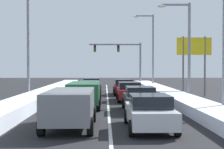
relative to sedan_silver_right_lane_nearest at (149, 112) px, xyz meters
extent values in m
plane|color=black|center=(-1.71, 9.89, -0.76)|extent=(120.00, 120.00, 0.00)
cube|color=silver|center=(-1.71, 13.98, -0.76)|extent=(0.14, 45.04, 0.01)
cube|color=silver|center=(3.59, 13.98, -0.45)|extent=(2.07, 45.04, 0.63)
cube|color=silver|center=(-7.01, 13.98, -0.39)|extent=(1.96, 45.04, 0.75)
cube|color=#B7BABF|center=(0.00, 0.04, -0.13)|extent=(1.82, 4.50, 0.70)
cube|color=black|center=(0.00, -0.11, 0.47)|extent=(1.64, 2.20, 0.55)
cube|color=red|center=(-0.69, -2.16, -0.01)|extent=(0.24, 0.08, 0.14)
cube|color=red|center=(0.69, -2.16, -0.01)|extent=(0.24, 0.08, 0.14)
cylinder|color=black|center=(-0.89, 1.59, -0.43)|extent=(0.22, 0.66, 0.66)
cylinder|color=black|center=(0.89, 1.59, -0.43)|extent=(0.22, 0.66, 0.66)
cylinder|color=black|center=(-0.89, -1.51, -0.43)|extent=(0.22, 0.66, 0.66)
cylinder|color=black|center=(0.89, -1.51, -0.43)|extent=(0.22, 0.66, 0.66)
cube|color=#38383D|center=(0.20, 6.08, -0.13)|extent=(1.82, 4.50, 0.70)
cube|color=black|center=(0.20, 5.93, 0.47)|extent=(1.64, 2.20, 0.55)
cube|color=red|center=(-0.50, 3.88, -0.01)|extent=(0.24, 0.08, 0.14)
cube|color=red|center=(0.89, 3.88, -0.01)|extent=(0.24, 0.08, 0.14)
cylinder|color=black|center=(-0.69, 7.63, -0.43)|extent=(0.22, 0.66, 0.66)
cylinder|color=black|center=(1.09, 7.63, -0.43)|extent=(0.22, 0.66, 0.66)
cylinder|color=black|center=(-0.69, 4.53, -0.43)|extent=(0.22, 0.66, 0.66)
cylinder|color=black|center=(1.09, 4.53, -0.43)|extent=(0.22, 0.66, 0.66)
cube|color=maroon|center=(-0.01, 12.28, -0.13)|extent=(1.82, 4.50, 0.70)
cube|color=black|center=(-0.01, 12.13, 0.47)|extent=(1.64, 2.20, 0.55)
cube|color=red|center=(-0.70, 10.08, -0.01)|extent=(0.24, 0.08, 0.14)
cube|color=red|center=(0.69, 10.08, -0.01)|extent=(0.24, 0.08, 0.14)
cylinder|color=black|center=(-0.90, 13.83, -0.43)|extent=(0.22, 0.66, 0.66)
cylinder|color=black|center=(0.88, 13.83, -0.43)|extent=(0.22, 0.66, 0.66)
cylinder|color=black|center=(-0.90, 10.73, -0.43)|extent=(0.22, 0.66, 0.66)
cylinder|color=black|center=(0.88, 10.73, -0.43)|extent=(0.22, 0.66, 0.66)
cube|color=maroon|center=(-0.11, 18.34, -0.13)|extent=(1.82, 4.50, 0.70)
cube|color=black|center=(-0.11, 18.19, 0.47)|extent=(1.64, 2.20, 0.55)
cube|color=red|center=(-0.81, 16.14, -0.01)|extent=(0.24, 0.08, 0.14)
cube|color=red|center=(0.58, 16.14, -0.01)|extent=(0.24, 0.08, 0.14)
cylinder|color=black|center=(-1.00, 19.89, -0.43)|extent=(0.22, 0.66, 0.66)
cylinder|color=black|center=(0.78, 19.89, -0.43)|extent=(0.22, 0.66, 0.66)
cylinder|color=black|center=(-1.00, 16.79, -0.43)|extent=(0.22, 0.66, 0.66)
cylinder|color=black|center=(0.78, 16.79, -0.43)|extent=(0.22, 0.66, 0.66)
cube|color=slate|center=(-3.45, 0.38, 0.28)|extent=(1.95, 4.90, 1.25)
cube|color=black|center=(-3.45, -2.03, 0.56)|extent=(1.56, 0.06, 0.55)
cube|color=red|center=(-4.23, -2.02, 0.18)|extent=(0.20, 0.08, 0.28)
cube|color=red|center=(-2.67, -2.02, 0.18)|extent=(0.20, 0.08, 0.28)
cylinder|color=black|center=(-4.41, 2.08, -0.39)|extent=(0.25, 0.74, 0.74)
cylinder|color=black|center=(-2.50, 2.08, -0.39)|extent=(0.25, 0.74, 0.74)
cylinder|color=black|center=(-4.41, -1.32, -0.39)|extent=(0.25, 0.74, 0.74)
cylinder|color=black|center=(-2.50, -1.32, -0.39)|extent=(0.25, 0.74, 0.74)
cube|color=#1E5633|center=(-3.28, 7.70, 0.28)|extent=(1.95, 4.90, 1.25)
cube|color=black|center=(-3.28, 5.29, 0.56)|extent=(1.56, 0.06, 0.55)
cube|color=red|center=(-4.06, 5.30, 0.18)|extent=(0.20, 0.08, 0.28)
cube|color=red|center=(-2.50, 5.30, 0.18)|extent=(0.20, 0.08, 0.28)
cylinder|color=black|center=(-4.24, 9.40, -0.39)|extent=(0.25, 0.74, 0.74)
cylinder|color=black|center=(-2.33, 9.40, -0.39)|extent=(0.25, 0.74, 0.74)
cylinder|color=black|center=(-4.24, 6.00, -0.39)|extent=(0.25, 0.74, 0.74)
cylinder|color=black|center=(-2.33, 6.00, -0.39)|extent=(0.25, 0.74, 0.74)
cube|color=black|center=(-3.27, 14.88, -0.13)|extent=(1.82, 4.50, 0.70)
cube|color=black|center=(-3.27, 14.73, 0.47)|extent=(1.64, 2.20, 0.55)
cube|color=red|center=(-3.97, 12.68, -0.01)|extent=(0.24, 0.08, 0.14)
cube|color=red|center=(-2.58, 12.68, -0.01)|extent=(0.24, 0.08, 0.14)
cylinder|color=black|center=(-4.16, 16.43, -0.43)|extent=(0.22, 0.66, 0.66)
cylinder|color=black|center=(-2.38, 16.43, -0.43)|extent=(0.22, 0.66, 0.66)
cylinder|color=black|center=(-4.16, 13.33, -0.43)|extent=(0.22, 0.66, 0.66)
cylinder|color=black|center=(-2.38, 13.33, -0.43)|extent=(0.22, 0.66, 0.66)
cube|color=navy|center=(-3.35, 21.50, -0.13)|extent=(1.82, 4.50, 0.70)
cube|color=black|center=(-3.35, 21.35, 0.47)|extent=(1.64, 2.20, 0.55)
cube|color=red|center=(-4.05, 19.30, -0.01)|extent=(0.24, 0.08, 0.14)
cube|color=red|center=(-2.66, 19.30, -0.01)|extent=(0.24, 0.08, 0.14)
cylinder|color=black|center=(-4.24, 23.05, -0.43)|extent=(0.22, 0.66, 0.66)
cylinder|color=black|center=(-2.46, 23.05, -0.43)|extent=(0.22, 0.66, 0.66)
cylinder|color=black|center=(-4.24, 19.95, -0.43)|extent=(0.22, 0.66, 0.66)
cylinder|color=black|center=(-2.46, 19.95, -0.43)|extent=(0.22, 0.66, 0.66)
cylinder|color=slate|center=(3.19, 34.45, 2.34)|extent=(0.28, 0.28, 6.20)
cube|color=slate|center=(-0.51, 34.45, 5.19)|extent=(7.40, 0.20, 0.20)
cube|color=black|center=(-0.01, 34.45, 4.61)|extent=(0.34, 0.34, 0.95)
sphere|color=#4C0A0A|center=(-0.01, 34.27, 4.90)|extent=(0.22, 0.22, 0.22)
sphere|color=#593F0C|center=(-0.01, 34.27, 4.61)|extent=(0.22, 0.22, 0.22)
sphere|color=green|center=(-0.01, 34.27, 4.33)|extent=(0.22, 0.22, 0.22)
cube|color=black|center=(-3.41, 34.45, 4.61)|extent=(0.34, 0.34, 0.95)
sphere|color=#4C0A0A|center=(-3.41, 34.27, 4.90)|extent=(0.22, 0.22, 0.22)
sphere|color=#593F0C|center=(-3.41, 34.27, 4.61)|extent=(0.22, 0.22, 0.22)
sphere|color=green|center=(-3.41, 34.27, 4.33)|extent=(0.22, 0.22, 0.22)
cylinder|color=gray|center=(4.69, 11.93, 3.09)|extent=(0.22, 0.22, 7.72)
cube|color=gray|center=(3.59, 11.93, 6.80)|extent=(2.20, 0.14, 0.14)
ellipsoid|color=#EAE5C6|center=(2.49, 11.93, 6.70)|extent=(0.70, 0.36, 0.24)
cylinder|color=gray|center=(4.16, 28.31, 3.89)|extent=(0.22, 0.22, 9.31)
cube|color=gray|center=(3.06, 28.31, 8.40)|extent=(2.20, 0.14, 0.14)
ellipsoid|color=#EAE5C6|center=(1.96, 28.31, 8.30)|extent=(0.70, 0.36, 0.24)
cylinder|color=gray|center=(-8.01, 12.46, 3.92)|extent=(0.22, 0.22, 9.36)
cylinder|color=#59595B|center=(5.24, 16.37, 1.99)|extent=(0.16, 0.16, 5.50)
cylinder|color=#59595B|center=(7.24, 16.37, 1.99)|extent=(0.16, 0.16, 5.50)
cube|color=yellow|center=(6.24, 16.37, 3.84)|extent=(3.20, 0.12, 1.60)
camera|label=1|loc=(-1.91, -14.52, 1.93)|focal=54.32mm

